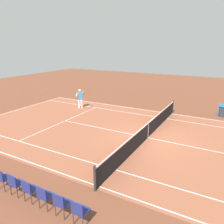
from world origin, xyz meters
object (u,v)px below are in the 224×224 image
tennis_player_near (80,98)px  spectator_chair_3 (29,189)px  tennis_ball (141,135)px  spectator_chair_5 (2,177)px  spectator_chair_2 (44,196)px  spectator_chair_4 (15,183)px  tennis_net (148,130)px  spectator_chair_0 (79,211)px  spectator_chair_1 (61,203)px

tennis_player_near → spectator_chair_3: 12.35m
tennis_ball → spectator_chair_5: bearing=70.4°
spectator_chair_5 → spectator_chair_2: bearing=180.0°
spectator_chair_3 → spectator_chair_4: same height
tennis_net → spectator_chair_2: 7.48m
tennis_ball → spectator_chair_0: (-0.96, 7.55, 0.49)m
spectator_chair_0 → spectator_chair_4: (2.92, 0.00, 0.00)m
tennis_player_near → spectator_chair_1: size_ratio=1.93×
spectator_chair_1 → spectator_chair_3: same height
spectator_chair_1 → spectator_chair_4: bearing=0.0°
tennis_player_near → spectator_chair_1: 13.11m
spectator_chair_1 → spectator_chair_2: 0.73m
spectator_chair_1 → spectator_chair_3: 1.46m
tennis_ball → spectator_chair_1: size_ratio=0.08×
tennis_ball → spectator_chair_2: spectator_chair_2 is taller
tennis_ball → spectator_chair_3: (1.23, 7.55, 0.49)m
tennis_net → spectator_chair_2: size_ratio=13.30×
tennis_net → spectator_chair_0: (-0.51, 7.42, 0.03)m
spectator_chair_0 → spectator_chair_3: 2.19m
tennis_ball → spectator_chair_3: 7.66m
spectator_chair_0 → tennis_net: bearing=-86.1°
spectator_chair_0 → spectator_chair_4: same height
spectator_chair_3 → spectator_chair_4: size_ratio=1.00×
tennis_ball → spectator_chair_0: size_ratio=0.08×
tennis_ball → spectator_chair_4: spectator_chair_4 is taller
spectator_chair_0 → spectator_chair_2: 1.46m
spectator_chair_3 → tennis_ball: bearing=-99.2°
tennis_net → spectator_chair_5: (3.15, 7.42, 0.03)m
tennis_ball → spectator_chair_5: spectator_chair_5 is taller
spectator_chair_2 → spectator_chair_5: bearing=0.0°
spectator_chair_1 → tennis_ball: bearing=-88.2°
spectator_chair_0 → spectator_chair_2: bearing=0.0°
spectator_chair_4 → spectator_chair_5: (0.73, 0.00, 0.00)m
spectator_chair_5 → spectator_chair_3: bearing=180.0°
spectator_chair_0 → spectator_chair_2: (1.46, 0.00, 0.00)m
spectator_chair_0 → spectator_chair_3: (2.19, 0.00, 0.00)m
spectator_chair_0 → spectator_chair_1: bearing=0.0°
spectator_chair_0 → tennis_player_near: bearing=-53.4°
tennis_player_near → spectator_chair_5: tennis_player_near is taller
spectator_chair_1 → spectator_chair_3: (1.46, 0.00, 0.00)m
tennis_player_near → spectator_chair_2: (-6.61, 10.85, -0.41)m
tennis_net → spectator_chair_5: bearing=67.0°
tennis_net → spectator_chair_4: 7.81m
tennis_ball → spectator_chair_0: 7.63m
spectator_chair_3 → spectator_chair_1: bearing=180.0°
spectator_chair_2 → spectator_chair_5: 2.19m
spectator_chair_3 → spectator_chair_4: (0.73, 0.00, 0.00)m
tennis_player_near → spectator_chair_3: size_ratio=1.93×
tennis_player_near → spectator_chair_1: bearing=124.1°
tennis_net → spectator_chair_4: tennis_net is taller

